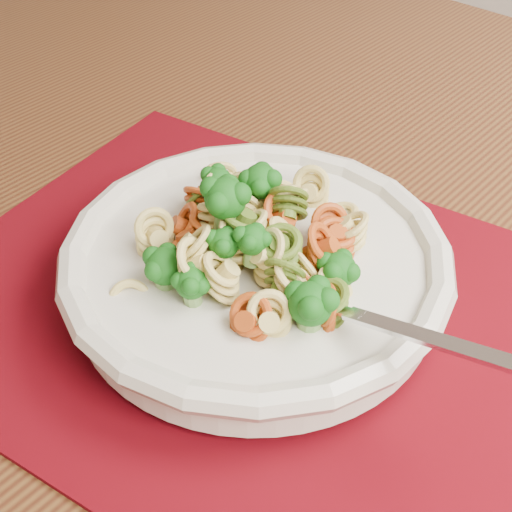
% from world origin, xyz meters
% --- Properties ---
extents(dining_table, '(1.63, 1.38, 0.70)m').
position_xyz_m(dining_table, '(-0.76, 0.41, 0.61)').
color(dining_table, '#573518').
rests_on(dining_table, ground).
extents(placemat, '(0.54, 0.47, 0.00)m').
position_xyz_m(placemat, '(-0.86, 0.28, 0.71)').
color(placemat, '#4E030D').
rests_on(placemat, dining_table).
extents(pasta_bowl, '(0.27, 0.27, 0.05)m').
position_xyz_m(pasta_bowl, '(-0.87, 0.29, 0.74)').
color(pasta_bowl, beige).
rests_on(pasta_bowl, placemat).
extents(pasta_broccoli_heap, '(0.23, 0.23, 0.06)m').
position_xyz_m(pasta_broccoli_heap, '(-0.87, 0.29, 0.75)').
color(pasta_broccoli_heap, tan).
rests_on(pasta_broccoli_heap, pasta_bowl).
extents(fork, '(0.17, 0.11, 0.08)m').
position_xyz_m(fork, '(-0.81, 0.25, 0.75)').
color(fork, silver).
rests_on(fork, pasta_bowl).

